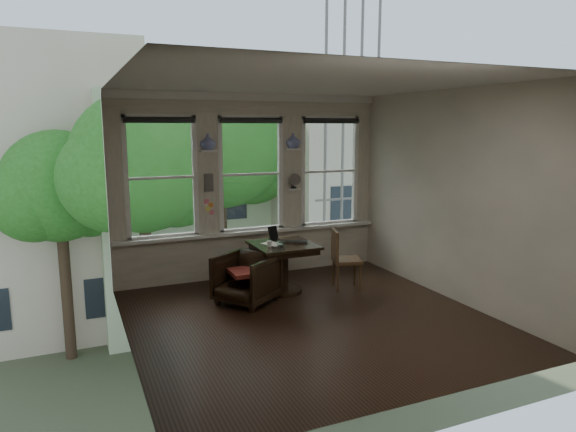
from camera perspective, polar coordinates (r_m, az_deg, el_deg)
name	(u,v)px	position (r m, az deg, el deg)	size (l,w,h in m)	color
ground	(309,319)	(6.83, 2.35, -11.35)	(4.50, 4.50, 0.00)	black
ceiling	(311,82)	(6.38, 2.55, 14.63)	(4.50, 4.50, 0.00)	silver
wall_back	(251,186)	(8.50, -4.18, 3.31)	(4.50, 4.50, 0.00)	beige
wall_front	(424,242)	(4.55, 14.89, -2.79)	(4.50, 4.50, 0.00)	beige
wall_left	(123,218)	(5.83, -17.88, -0.19)	(4.50, 4.50, 0.00)	beige
wall_right	(452,196)	(7.68, 17.75, 2.15)	(4.50, 4.50, 0.00)	beige
window_left	(161,178)	(8.12, -13.93, 4.15)	(1.10, 0.12, 1.90)	white
window_center	(250,174)	(8.48, -4.20, 4.65)	(1.10, 0.12, 1.90)	white
window_right	(329,171)	(9.06, 4.53, 4.98)	(1.10, 0.12, 1.90)	white
shelf_left	(208,151)	(8.14, -8.86, 7.17)	(0.26, 0.16, 0.03)	white
shelf_right	(293,149)	(8.62, 0.58, 7.43)	(0.26, 0.16, 0.03)	white
intercom	(209,183)	(8.21, -8.82, 3.69)	(0.14, 0.06, 0.28)	#59544F
sticky_notes	(209,204)	(8.26, -8.76, 1.28)	(0.16, 0.01, 0.24)	pink
desk_fan	(294,183)	(8.65, 0.63, 3.65)	(0.20, 0.20, 0.24)	#59544F
vase_left	(208,142)	(8.14, -8.88, 8.15)	(0.24, 0.24, 0.25)	silver
vase_right	(293,141)	(8.62, 0.58, 8.35)	(0.24, 0.24, 0.25)	silver
table	(284,268)	(7.75, -0.50, -5.80)	(0.90, 0.90, 0.75)	black
armchair_left	(246,279)	(7.33, -4.64, -6.96)	(0.75, 0.77, 0.70)	black
cushion_red	(246,272)	(7.30, -4.65, -6.22)	(0.45, 0.45, 0.06)	maroon
side_chair_right	(347,260)	(7.94, 6.55, -4.84)	(0.42, 0.42, 0.92)	#402A17
laptop	(296,242)	(7.69, 0.94, -2.94)	(0.34, 0.22, 0.03)	black
mug	(270,244)	(7.46, -2.06, -3.12)	(0.09, 0.09, 0.08)	white
drinking_glass	(281,243)	(7.47, -0.79, -3.04)	(0.12, 0.12, 0.10)	white
tablet	(273,233)	(7.87, -1.66, -1.93)	(0.16, 0.02, 0.22)	black
papers	(273,244)	(7.65, -1.72, -3.10)	(0.22, 0.30, 0.00)	silver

